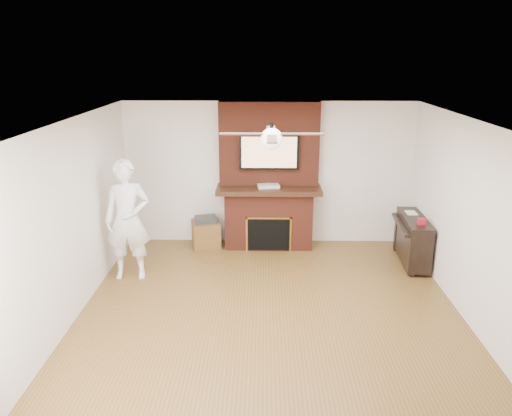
{
  "coord_description": "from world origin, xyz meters",
  "views": [
    {
      "loc": [
        -0.09,
        -5.75,
        3.29
      ],
      "look_at": [
        -0.19,
        0.9,
        1.2
      ],
      "focal_mm": 35.0,
      "sensor_mm": 36.0,
      "label": 1
    }
  ],
  "objects_px": {
    "side_table": "(206,232)",
    "piano": "(413,239)",
    "fireplace": "(269,191)",
    "person": "(128,220)"
  },
  "relations": [
    {
      "from": "side_table",
      "to": "piano",
      "type": "bearing_deg",
      "value": -25.24
    },
    {
      "from": "side_table",
      "to": "piano",
      "type": "height_order",
      "value": "piano"
    },
    {
      "from": "side_table",
      "to": "piano",
      "type": "distance_m",
      "value": 3.49
    },
    {
      "from": "side_table",
      "to": "piano",
      "type": "xyz_separation_m",
      "value": [
        3.41,
        -0.7,
        0.17
      ]
    },
    {
      "from": "fireplace",
      "to": "person",
      "type": "xyz_separation_m",
      "value": [
        -2.1,
        -1.35,
        -0.08
      ]
    },
    {
      "from": "fireplace",
      "to": "person",
      "type": "height_order",
      "value": "fireplace"
    },
    {
      "from": "fireplace",
      "to": "person",
      "type": "relative_size",
      "value": 1.37
    },
    {
      "from": "piano",
      "to": "person",
      "type": "bearing_deg",
      "value": -168.68
    },
    {
      "from": "fireplace",
      "to": "piano",
      "type": "height_order",
      "value": "fireplace"
    },
    {
      "from": "person",
      "to": "side_table",
      "type": "bearing_deg",
      "value": 46.91
    }
  ]
}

